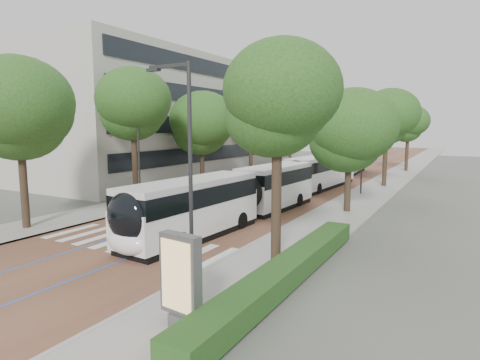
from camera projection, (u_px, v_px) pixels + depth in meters
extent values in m
plane|color=#51544C|center=(118.00, 248.00, 19.97)|extent=(160.00, 160.00, 0.00)
cube|color=brown|center=(341.00, 171.00, 54.41)|extent=(11.00, 140.00, 0.02)
cube|color=gray|center=(290.00, 168.00, 58.09)|extent=(4.00, 140.00, 0.12)
cube|color=gray|center=(400.00, 174.00, 50.72)|extent=(4.00, 140.00, 0.12)
cube|color=gray|center=(302.00, 169.00, 57.15)|extent=(0.20, 140.00, 0.14)
cube|color=gray|center=(384.00, 173.00, 51.65)|extent=(0.20, 140.00, 0.14)
cube|color=silver|center=(72.00, 231.00, 23.19)|extent=(0.55, 3.60, 0.01)
cube|color=silver|center=(86.00, 234.00, 22.58)|extent=(0.55, 3.60, 0.01)
cube|color=silver|center=(102.00, 237.00, 21.96)|extent=(0.55, 3.60, 0.01)
cube|color=silver|center=(118.00, 240.00, 21.35)|extent=(0.55, 3.60, 0.01)
cube|color=silver|center=(135.00, 243.00, 20.73)|extent=(0.55, 3.60, 0.01)
cube|color=silver|center=(154.00, 247.00, 20.12)|extent=(0.55, 3.60, 0.01)
cube|color=silver|center=(173.00, 250.00, 19.51)|extent=(0.55, 3.60, 0.01)
cube|color=silver|center=(194.00, 254.00, 18.89)|extent=(0.55, 3.60, 0.01)
cube|color=silver|center=(216.00, 259.00, 18.28)|extent=(0.55, 3.60, 0.01)
cube|color=blue|center=(329.00, 170.00, 55.19)|extent=(0.12, 126.00, 0.01)
cube|color=blue|center=(353.00, 172.00, 53.62)|extent=(0.12, 126.00, 0.01)
cube|color=#A3A097|center=(171.00, 119.00, 52.73)|extent=(18.00, 40.00, 14.00)
cube|color=black|center=(229.00, 151.00, 48.82)|extent=(0.12, 38.00, 1.60)
cube|color=black|center=(229.00, 125.00, 48.39)|extent=(0.12, 38.00, 1.60)
cube|color=black|center=(229.00, 98.00, 47.97)|extent=(0.12, 38.00, 1.60)
cube|color=black|center=(229.00, 72.00, 47.57)|extent=(0.12, 38.00, 1.60)
cube|color=#1C4618|center=(287.00, 270.00, 15.43)|extent=(1.20, 14.00, 0.80)
cylinder|color=#2C2C2E|center=(191.00, 183.00, 13.51)|extent=(0.14, 0.14, 8.00)
cube|color=#2C2C2E|center=(169.00, 66.00, 13.38)|extent=(1.70, 0.12, 0.12)
cube|color=#2C2C2E|center=(154.00, 70.00, 13.74)|extent=(0.50, 0.20, 0.10)
cylinder|color=#2C2C2E|center=(362.00, 148.00, 35.03)|extent=(0.14, 0.14, 8.00)
cube|color=#2C2C2E|center=(355.00, 103.00, 34.91)|extent=(1.70, 0.12, 0.12)
cube|color=#2C2C2E|center=(347.00, 105.00, 35.26)|extent=(0.50, 0.20, 0.10)
cylinder|color=#2C2C2E|center=(139.00, 153.00, 29.31)|extent=(0.14, 0.14, 8.00)
cylinder|color=black|center=(24.00, 189.00, 23.34)|extent=(0.44, 0.44, 4.79)
ellipsoid|color=#204315|center=(19.00, 113.00, 22.77)|extent=(6.13, 6.13, 5.21)
cylinder|color=black|center=(135.00, 170.00, 31.06)|extent=(0.44, 0.44, 5.29)
ellipsoid|color=#204315|center=(133.00, 107.00, 30.42)|extent=(5.65, 5.65, 4.80)
cylinder|color=black|center=(202.00, 167.00, 38.87)|extent=(0.44, 0.44, 4.31)
ellipsoid|color=#204315|center=(202.00, 126.00, 38.35)|extent=(6.36, 6.36, 5.40)
cylinder|color=black|center=(251.00, 157.00, 47.44)|extent=(0.44, 0.44, 4.86)
ellipsoid|color=#204315|center=(251.00, 119.00, 46.86)|extent=(6.21, 6.21, 5.28)
cylinder|color=black|center=(290.00, 153.00, 57.79)|extent=(0.44, 0.44, 4.57)
ellipsoid|color=#204315|center=(290.00, 124.00, 57.24)|extent=(5.77, 5.77, 4.91)
cylinder|color=black|center=(323.00, 148.00, 70.71)|extent=(0.44, 0.44, 4.58)
ellipsoid|color=#204315|center=(324.00, 124.00, 70.15)|extent=(5.51, 5.51, 4.69)
cylinder|color=black|center=(276.00, 208.00, 17.59)|extent=(0.44, 0.44, 4.93)
ellipsoid|color=#204315|center=(277.00, 104.00, 16.99)|extent=(4.96, 4.96, 4.22)
cylinder|color=black|center=(348.00, 185.00, 27.99)|extent=(0.44, 0.44, 3.89)
ellipsoid|color=#204315|center=(350.00, 134.00, 27.52)|extent=(6.00, 6.00, 5.10)
cylinder|color=black|center=(385.00, 163.00, 39.98)|extent=(0.44, 0.44, 4.77)
ellipsoid|color=#204315|center=(387.00, 119.00, 39.41)|extent=(5.68, 5.68, 4.83)
cylinder|color=black|center=(407.00, 155.00, 53.78)|extent=(0.44, 0.44, 4.39)
ellipsoid|color=#204315|center=(408.00, 125.00, 53.25)|extent=(4.81, 4.81, 4.09)
cylinder|color=black|center=(244.00, 193.00, 25.86)|extent=(2.35, 1.03, 2.30)
cube|color=white|center=(193.00, 215.00, 21.67)|extent=(3.05, 9.49, 1.82)
cube|color=black|center=(192.00, 194.00, 21.52)|extent=(3.08, 9.31, 0.97)
cube|color=silver|center=(192.00, 182.00, 21.43)|extent=(2.99, 9.30, 0.31)
cube|color=black|center=(193.00, 235.00, 21.81)|extent=(2.98, 9.11, 0.35)
cube|color=white|center=(275.00, 192.00, 29.52)|extent=(2.95, 7.87, 1.82)
cube|color=black|center=(275.00, 176.00, 29.37)|extent=(2.98, 7.72, 0.97)
cube|color=silver|center=(275.00, 167.00, 29.28)|extent=(2.89, 7.72, 0.31)
cube|color=black|center=(275.00, 206.00, 29.66)|extent=(2.88, 7.56, 0.35)
ellipsoid|color=black|center=(127.00, 217.00, 17.81)|extent=(2.41, 1.24, 2.28)
ellipsoid|color=white|center=(127.00, 243.00, 17.92)|extent=(2.40, 1.14, 1.14)
cylinder|color=black|center=(147.00, 235.00, 20.49)|extent=(0.36, 1.02, 1.00)
cylinder|color=black|center=(180.00, 242.00, 19.27)|extent=(0.36, 1.02, 1.00)
cylinder|color=black|center=(272.00, 197.00, 31.62)|extent=(0.36, 1.02, 1.00)
cylinder|color=black|center=(299.00, 200.00, 30.39)|extent=(0.36, 1.02, 1.00)
cylinder|color=black|center=(211.00, 216.00, 24.94)|extent=(0.36, 1.02, 1.00)
cylinder|color=black|center=(241.00, 220.00, 23.72)|extent=(0.36, 1.02, 1.00)
cube|color=white|center=(322.00, 175.00, 39.45)|extent=(3.28, 12.14, 1.82)
cube|color=black|center=(322.00, 164.00, 39.30)|extent=(3.30, 11.90, 0.97)
cube|color=silver|center=(322.00, 157.00, 39.21)|extent=(3.21, 11.89, 0.31)
cube|color=black|center=(322.00, 186.00, 39.59)|extent=(3.20, 11.66, 0.35)
ellipsoid|color=black|center=(296.00, 173.00, 34.51)|extent=(2.42, 1.25, 2.28)
ellipsoid|color=white|center=(296.00, 187.00, 34.62)|extent=(2.41, 1.15, 1.14)
cylinder|color=black|center=(295.00, 186.00, 37.19)|extent=(0.36, 1.02, 1.00)
cylinder|color=black|center=(318.00, 188.00, 35.96)|extent=(0.36, 1.02, 1.00)
cylinder|color=black|center=(325.00, 178.00, 43.31)|extent=(0.36, 1.02, 1.00)
cylinder|color=black|center=(346.00, 179.00, 42.08)|extent=(0.36, 1.02, 1.00)
cube|color=white|center=(347.00, 164.00, 50.88)|extent=(3.09, 12.11, 1.82)
cube|color=black|center=(347.00, 155.00, 50.72)|extent=(3.12, 11.87, 0.97)
cube|color=silver|center=(348.00, 150.00, 50.64)|extent=(3.03, 11.87, 0.31)
cube|color=black|center=(347.00, 173.00, 51.02)|extent=(3.02, 11.63, 0.35)
ellipsoid|color=black|center=(336.00, 162.00, 45.60)|extent=(2.40, 1.22, 2.28)
ellipsoid|color=white|center=(336.00, 172.00, 45.71)|extent=(2.40, 1.12, 1.14)
cylinder|color=black|center=(331.00, 173.00, 48.30)|extent=(0.35, 1.01, 1.00)
cylinder|color=black|center=(350.00, 174.00, 47.29)|extent=(0.35, 1.01, 1.00)
cylinder|color=black|center=(345.00, 167.00, 54.84)|extent=(0.35, 1.01, 1.00)
cylinder|color=black|center=(362.00, 168.00, 53.83)|extent=(0.35, 1.01, 1.00)
cube|color=#59595B|center=(182.00, 320.00, 11.86)|extent=(0.68, 0.59, 0.42)
cube|color=#59595B|center=(181.00, 274.00, 11.67)|extent=(1.39, 0.51, 2.41)
cube|color=tan|center=(176.00, 276.00, 11.51)|extent=(1.15, 0.14, 2.09)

